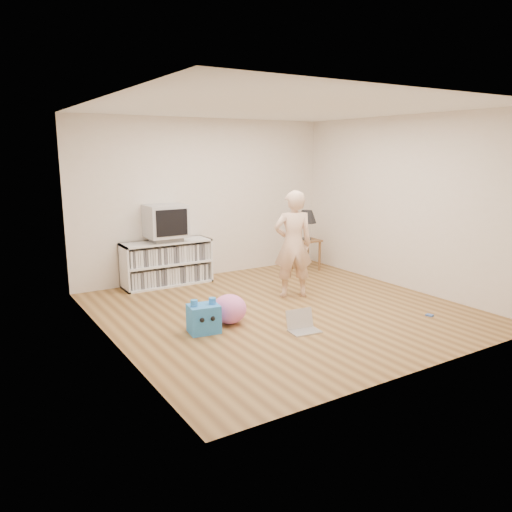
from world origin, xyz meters
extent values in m
plane|color=brown|center=(0.00, 0.00, 0.00)|extent=(4.50, 4.50, 0.00)
cube|color=silver|center=(0.00, 2.25, 1.30)|extent=(4.50, 0.02, 2.60)
cube|color=silver|center=(0.00, -2.25, 1.30)|extent=(4.50, 0.02, 2.60)
cube|color=silver|center=(-2.25, 0.00, 1.30)|extent=(0.02, 4.50, 2.60)
cube|color=silver|center=(2.25, 0.00, 1.30)|extent=(0.02, 4.50, 2.60)
cube|color=white|center=(0.00, 0.00, 2.60)|extent=(4.50, 4.50, 0.01)
cube|color=white|center=(-0.80, 2.23, 0.35)|extent=(1.40, 0.03, 0.70)
cube|color=white|center=(-1.49, 2.02, 0.35)|extent=(0.03, 0.45, 0.70)
cube|color=white|center=(-0.12, 2.02, 0.35)|extent=(0.03, 0.45, 0.70)
cube|color=white|center=(-0.80, 2.02, 0.01)|extent=(1.40, 0.45, 0.03)
cube|color=white|center=(-0.80, 2.02, 0.35)|extent=(1.34, 0.45, 0.03)
cube|color=white|center=(-0.80, 2.02, 0.68)|extent=(1.40, 0.45, 0.03)
cube|color=silver|center=(-0.80, 2.02, 0.35)|extent=(1.26, 0.36, 0.64)
cube|color=gray|center=(-0.80, 2.02, 0.73)|extent=(0.45, 0.35, 0.07)
cube|color=#B6B6BB|center=(-0.80, 2.02, 1.02)|extent=(0.60, 0.52, 0.50)
cube|color=black|center=(-0.80, 1.75, 1.02)|extent=(0.50, 0.01, 0.40)
cylinder|color=brown|center=(1.49, 1.48, 0.26)|extent=(0.04, 0.04, 0.52)
cylinder|color=brown|center=(1.83, 1.48, 0.26)|extent=(0.04, 0.04, 0.52)
cylinder|color=brown|center=(1.49, 1.82, 0.26)|extent=(0.04, 0.04, 0.52)
cylinder|color=brown|center=(1.83, 1.82, 0.26)|extent=(0.04, 0.04, 0.52)
cube|color=brown|center=(1.66, 1.65, 0.54)|extent=(0.42, 0.42, 0.03)
cylinder|color=#333333|center=(1.66, 1.65, 0.56)|extent=(0.18, 0.18, 0.02)
cylinder|color=#333333|center=(1.66, 1.65, 0.74)|extent=(0.02, 0.02, 0.32)
imported|color=beige|center=(0.50, 0.45, 0.77)|extent=(0.66, 0.56, 1.54)
cube|color=silver|center=(-0.25, -0.82, 0.01)|extent=(0.38, 0.28, 0.02)
cube|color=silver|center=(-0.24, -0.70, 0.13)|extent=(0.36, 0.11, 0.23)
cube|color=black|center=(-0.24, -0.70, 0.13)|extent=(0.31, 0.09, 0.19)
cube|color=#476BBE|center=(1.46, -1.21, 0.01)|extent=(0.08, 0.10, 0.02)
cube|color=#2A82E2|center=(-1.26, -0.20, 0.17)|extent=(0.39, 0.32, 0.33)
cylinder|color=#2A82E2|center=(-1.37, -0.19, 0.37)|extent=(0.08, 0.08, 0.07)
cylinder|color=#2A82E2|center=(-1.15, -0.22, 0.37)|extent=(0.08, 0.08, 0.07)
sphere|color=black|center=(-1.34, -0.33, 0.20)|extent=(0.06, 0.06, 0.06)
sphere|color=black|center=(-1.21, -0.35, 0.20)|extent=(0.06, 0.06, 0.06)
ellipsoid|color=pink|center=(-0.85, -0.08, 0.18)|extent=(0.44, 0.44, 0.36)
camera|label=1|loc=(-3.67, -5.21, 2.08)|focal=35.00mm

